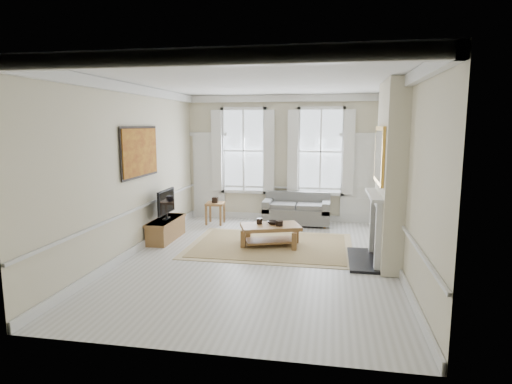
% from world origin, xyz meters
% --- Properties ---
extents(floor, '(7.20, 7.20, 0.00)m').
position_xyz_m(floor, '(0.00, 0.00, 0.00)').
color(floor, '#B7B5AD').
rests_on(floor, ground).
extents(ceiling, '(7.20, 7.20, 0.00)m').
position_xyz_m(ceiling, '(0.00, 0.00, 3.40)').
color(ceiling, white).
rests_on(ceiling, back_wall).
extents(back_wall, '(5.20, 0.00, 5.20)m').
position_xyz_m(back_wall, '(0.00, 3.60, 1.70)').
color(back_wall, beige).
rests_on(back_wall, floor).
extents(left_wall, '(0.00, 7.20, 7.20)m').
position_xyz_m(left_wall, '(-2.60, 0.00, 1.70)').
color(left_wall, beige).
rests_on(left_wall, floor).
extents(right_wall, '(0.00, 7.20, 7.20)m').
position_xyz_m(right_wall, '(2.60, 0.00, 1.70)').
color(right_wall, beige).
rests_on(right_wall, floor).
extents(window_left, '(1.26, 0.20, 2.20)m').
position_xyz_m(window_left, '(-1.05, 3.55, 1.90)').
color(window_left, '#B2BCC6').
rests_on(window_left, back_wall).
extents(window_right, '(1.26, 0.20, 2.20)m').
position_xyz_m(window_right, '(1.05, 3.55, 1.90)').
color(window_right, '#B2BCC6').
rests_on(window_right, back_wall).
extents(door_left, '(0.90, 0.08, 2.30)m').
position_xyz_m(door_left, '(-2.05, 3.56, 1.15)').
color(door_left, silver).
rests_on(door_left, floor).
extents(door_right, '(0.90, 0.08, 2.30)m').
position_xyz_m(door_right, '(2.05, 3.56, 1.15)').
color(door_right, silver).
rests_on(door_right, floor).
extents(painting, '(0.05, 1.66, 1.06)m').
position_xyz_m(painting, '(-2.56, 0.30, 2.05)').
color(painting, '#C48921').
rests_on(painting, left_wall).
extents(chimney_breast, '(0.35, 1.70, 3.38)m').
position_xyz_m(chimney_breast, '(2.43, 0.20, 1.70)').
color(chimney_breast, beige).
rests_on(chimney_breast, floor).
extents(hearth, '(0.55, 1.50, 0.05)m').
position_xyz_m(hearth, '(2.00, 0.20, 0.03)').
color(hearth, black).
rests_on(hearth, floor).
extents(fireplace, '(0.21, 1.45, 1.33)m').
position_xyz_m(fireplace, '(2.20, 0.20, 0.73)').
color(fireplace, silver).
rests_on(fireplace, floor).
extents(mirror, '(0.06, 1.26, 1.06)m').
position_xyz_m(mirror, '(2.21, 0.20, 2.05)').
color(mirror, gold).
rests_on(mirror, chimney_breast).
extents(sofa, '(1.73, 0.84, 0.83)m').
position_xyz_m(sofa, '(0.47, 3.11, 0.35)').
color(sofa, '#585856').
rests_on(sofa, floor).
extents(side_table, '(0.50, 0.50, 0.57)m').
position_xyz_m(side_table, '(-1.66, 2.75, 0.46)').
color(side_table, brown).
rests_on(side_table, floor).
extents(rug, '(3.50, 2.60, 0.02)m').
position_xyz_m(rug, '(0.09, 0.92, 0.01)').
color(rug, olive).
rests_on(rug, floor).
extents(coffee_table, '(1.41, 1.09, 0.47)m').
position_xyz_m(coffee_table, '(0.09, 0.92, 0.39)').
color(coffee_table, brown).
rests_on(coffee_table, rug).
extents(ceramic_pot_a, '(0.13, 0.13, 0.13)m').
position_xyz_m(ceramic_pot_a, '(-0.16, 0.97, 0.53)').
color(ceramic_pot_a, black).
rests_on(ceramic_pot_a, coffee_table).
extents(ceramic_pot_b, '(0.16, 0.16, 0.11)m').
position_xyz_m(ceramic_pot_b, '(0.29, 0.87, 0.52)').
color(ceramic_pot_b, black).
rests_on(ceramic_pot_b, coffee_table).
extents(bowl, '(0.35, 0.35, 0.07)m').
position_xyz_m(bowl, '(0.14, 1.02, 0.50)').
color(bowl, black).
rests_on(bowl, coffee_table).
extents(tv_stand, '(0.43, 1.35, 0.48)m').
position_xyz_m(tv_stand, '(-2.34, 1.02, 0.24)').
color(tv_stand, brown).
rests_on(tv_stand, floor).
extents(tv, '(0.08, 0.90, 0.68)m').
position_xyz_m(tv, '(-2.32, 1.02, 0.88)').
color(tv, black).
rests_on(tv, tv_stand).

